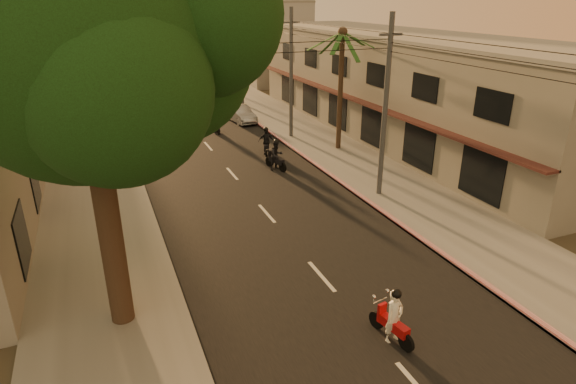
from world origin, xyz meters
name	(u,v)px	position (x,y,z in m)	size (l,w,h in m)	color
ground	(348,306)	(0.00, 0.00, 0.00)	(160.00, 160.00, 0.00)	#383023
road	(208,146)	(0.00, 20.00, 0.01)	(10.00, 140.00, 0.02)	black
sidewalk_right	(307,135)	(7.50, 20.00, 0.06)	(5.00, 140.00, 0.12)	slate
sidewalk_left	(92,158)	(-7.50, 20.00, 0.06)	(5.00, 140.00, 0.12)	slate
curb_stripe	(305,157)	(5.10, 15.00, 0.10)	(0.20, 60.00, 0.20)	#AD121C
shophouse_row	(400,85)	(13.95, 18.00, 3.65)	(8.80, 34.20, 7.30)	gray
broadleaf_tree	(97,44)	(-6.61, 2.14, 8.48)	(9.60, 8.70, 12.10)	black
palm_tree	(342,39)	(8.00, 16.00, 7.15)	(5.00, 5.00, 8.20)	black
utility_poles	(291,45)	(6.20, 20.00, 6.54)	(1.20, 48.26, 9.00)	#38383A
filler_right	(272,55)	(14.00, 45.00, 3.00)	(8.00, 14.00, 6.00)	gray
filler_left_near	(0,94)	(-14.00, 34.00, 2.20)	(8.00, 14.00, 4.40)	gray
filler_left_far	(19,55)	(-14.00, 52.00, 3.50)	(8.00, 14.00, 7.00)	gray
scooter_red	(393,318)	(0.42, -1.98, 0.80)	(0.84, 1.81, 1.80)	black
scooter_mid_a	(276,156)	(2.69, 13.76, 0.86)	(1.24, 1.86, 1.88)	black
scooter_mid_b	(266,142)	(3.16, 16.89, 0.83)	(1.27, 1.78, 1.82)	black
scooter_far_a	(216,124)	(1.43, 23.20, 0.73)	(0.77, 1.66, 1.63)	black
parked_car	(240,114)	(4.13, 25.90, 0.67)	(1.81, 4.17, 1.33)	#93959A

